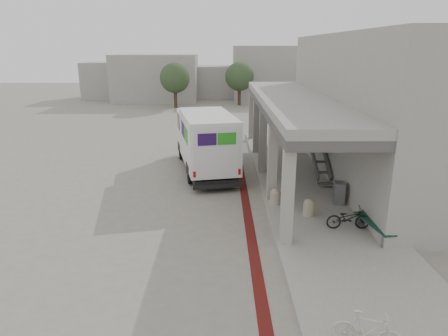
{
  "coord_description": "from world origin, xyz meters",
  "views": [
    {
      "loc": [
        -0.04,
        -15.54,
        6.37
      ],
      "look_at": [
        0.07,
        0.14,
        1.6
      ],
      "focal_mm": 32.0,
      "sensor_mm": 36.0,
      "label": 1
    }
  ],
  "objects_px": {
    "fedex_truck": "(205,140)",
    "bench": "(374,226)",
    "bicycle_cream": "(368,331)",
    "utility_cabinet": "(339,193)",
    "bicycle_black": "(348,218)"
  },
  "relations": [
    {
      "from": "fedex_truck",
      "to": "bench",
      "type": "height_order",
      "value": "fedex_truck"
    },
    {
      "from": "fedex_truck",
      "to": "bench",
      "type": "relative_size",
      "value": 3.72
    },
    {
      "from": "bench",
      "to": "bicycle_cream",
      "type": "height_order",
      "value": "bicycle_cream"
    },
    {
      "from": "bench",
      "to": "utility_cabinet",
      "type": "distance_m",
      "value": 3.02
    },
    {
      "from": "fedex_truck",
      "to": "bicycle_black",
      "type": "bearing_deg",
      "value": -65.23
    },
    {
      "from": "bench",
      "to": "bicycle_black",
      "type": "relative_size",
      "value": 1.35
    },
    {
      "from": "fedex_truck",
      "to": "bench",
      "type": "xyz_separation_m",
      "value": [
        6.09,
        -8.03,
        -1.23
      ]
    },
    {
      "from": "bench",
      "to": "bicycle_cream",
      "type": "relative_size",
      "value": 1.39
    },
    {
      "from": "bicycle_cream",
      "to": "utility_cabinet",
      "type": "bearing_deg",
      "value": 8.28
    },
    {
      "from": "bench",
      "to": "bicycle_cream",
      "type": "xyz_separation_m",
      "value": [
        -2.11,
        -5.38,
        0.11
      ]
    },
    {
      "from": "bicycle_cream",
      "to": "fedex_truck",
      "type": "bearing_deg",
      "value": 36.65
    },
    {
      "from": "utility_cabinet",
      "to": "bench",
      "type": "bearing_deg",
      "value": -75.65
    },
    {
      "from": "bench",
      "to": "utility_cabinet",
      "type": "relative_size",
      "value": 2.3
    },
    {
      "from": "bench",
      "to": "bicycle_black",
      "type": "xyz_separation_m",
      "value": [
        -0.71,
        0.55,
        0.06
      ]
    },
    {
      "from": "utility_cabinet",
      "to": "bicycle_black",
      "type": "xyz_separation_m",
      "value": [
        -0.36,
        -2.44,
        -0.05
      ]
    }
  ]
}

